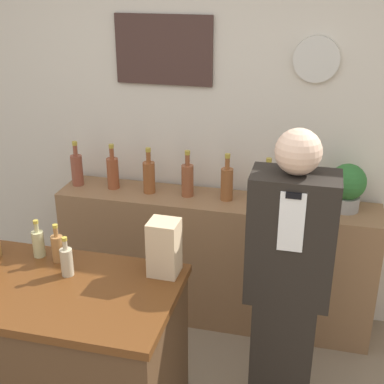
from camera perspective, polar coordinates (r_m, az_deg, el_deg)
back_wall at (r=3.55m, az=1.71°, el=7.62°), size 5.20×0.09×2.70m
back_shelf at (r=3.67m, az=2.39°, el=-7.23°), size 2.10×0.37×0.90m
display_counter at (r=2.83m, az=-14.31°, el=-17.83°), size 1.20×0.66×0.97m
shopkeeper at (r=2.76m, az=10.12°, el=-9.90°), size 0.41×0.26×1.64m
potted_plant at (r=3.38m, az=16.25°, el=0.63°), size 0.22×0.22×0.30m
paper_bag at (r=2.48m, az=-2.99°, el=-5.95°), size 0.14×0.13×0.27m
counter_bottle_3 at (r=2.75m, az=-16.08°, el=-5.22°), size 0.06×0.06×0.20m
counter_bottle_4 at (r=2.69m, az=-14.16°, el=-5.74°), size 0.06×0.06×0.20m
counter_bottle_5 at (r=2.56m, az=-13.22°, el=-7.17°), size 0.06×0.06×0.20m
shelf_bottle_0 at (r=3.73m, az=-12.18°, el=2.44°), size 0.08×0.08×0.31m
shelf_bottle_1 at (r=3.63m, az=-8.44°, el=2.14°), size 0.08×0.08×0.31m
shelf_bottle_2 at (r=3.53m, az=-4.61°, el=1.71°), size 0.08×0.08×0.31m
shelf_bottle_3 at (r=3.46m, az=-0.49°, el=1.38°), size 0.08×0.08×0.31m
shelf_bottle_4 at (r=3.41m, az=3.74°, el=0.99°), size 0.08×0.08×0.31m
shelf_bottle_5 at (r=3.37m, az=8.04°, el=0.48°), size 0.08×0.08×0.31m
shelf_bottle_6 at (r=3.36m, az=12.44°, el=0.06°), size 0.08×0.08×0.31m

